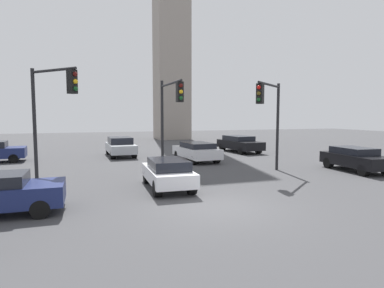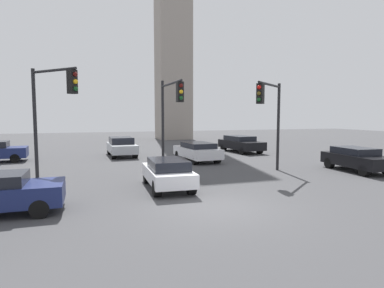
# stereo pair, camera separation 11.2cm
# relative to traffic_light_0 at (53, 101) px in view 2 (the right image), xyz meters

# --- Properties ---
(ground_plane) EXTENTS (106.66, 106.66, 0.00)m
(ground_plane) POSITION_rel_traffic_light_0_xyz_m (5.65, -5.43, -3.79)
(ground_plane) COLOR #424244
(traffic_light_0) EXTENTS (2.05, 2.21, 5.32)m
(traffic_light_0) POSITION_rel_traffic_light_0_xyz_m (0.00, 0.00, 0.00)
(traffic_light_0) COLOR black
(traffic_light_0) RESTS_ON ground_plane
(traffic_light_1) EXTENTS (0.35, 3.70, 5.21)m
(traffic_light_1) POSITION_rel_traffic_light_0_xyz_m (5.77, 1.56, -0.11)
(traffic_light_1) COLOR black
(traffic_light_1) RESTS_ON ground_plane
(traffic_light_2) EXTENTS (2.69, 2.27, 5.01)m
(traffic_light_2) POSITION_rel_traffic_light_0_xyz_m (10.76, -0.38, -0.20)
(traffic_light_2) COLOR black
(traffic_light_2) RESTS_ON ground_plane
(car_0) EXTENTS (2.30, 4.57, 1.31)m
(car_0) POSITION_rel_traffic_light_0_xyz_m (8.72, 5.57, -3.08)
(car_0) COLOR silver
(car_0) RESTS_ON ground_plane
(car_1) EXTENTS (2.39, 4.95, 1.40)m
(car_1) POSITION_rel_traffic_light_0_xyz_m (14.17, 9.70, -3.04)
(car_1) COLOR black
(car_1) RESTS_ON ground_plane
(car_2) EXTENTS (2.03, 4.47, 1.48)m
(car_2) POSITION_rel_traffic_light_0_xyz_m (4.00, 10.01, -3.01)
(car_2) COLOR #ADB2B7
(car_2) RESTS_ON ground_plane
(car_3) EXTENTS (2.04, 4.17, 1.35)m
(car_3) POSITION_rel_traffic_light_0_xyz_m (15.99, -1.18, -3.07)
(car_3) COLOR black
(car_3) RESTS_ON ground_plane
(car_5) EXTENTS (1.85, 3.98, 1.30)m
(car_5) POSITION_rel_traffic_light_0_xyz_m (4.69, -2.06, -3.09)
(car_5) COLOR silver
(car_5) RESTS_ON ground_plane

